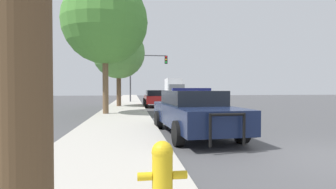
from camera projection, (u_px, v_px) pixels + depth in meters
sidewalk_left at (103, 165)px, 5.12m from camera, size 3.00×110.00×0.13m
police_car at (193, 111)px, 8.90m from camera, size 2.38×5.36×1.59m
fire_hydrant at (162, 172)px, 3.16m from camera, size 0.60×0.26×0.81m
traffic_light at (145, 68)px, 29.15m from camera, size 4.23×0.35×5.29m
car_background_midblock at (155, 98)px, 22.60m from camera, size 1.93×4.53×1.43m
car_background_oncoming at (188, 95)px, 32.70m from camera, size 2.21×4.11×1.49m
box_truck at (174, 87)px, 45.36m from camera, size 2.84×7.64×3.32m
tree_sidewalk_mid at (119, 53)px, 21.48m from camera, size 4.30×4.30×6.57m
tree_sidewalk_near at (105, 22)px, 14.97m from camera, size 4.87×4.87×7.72m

